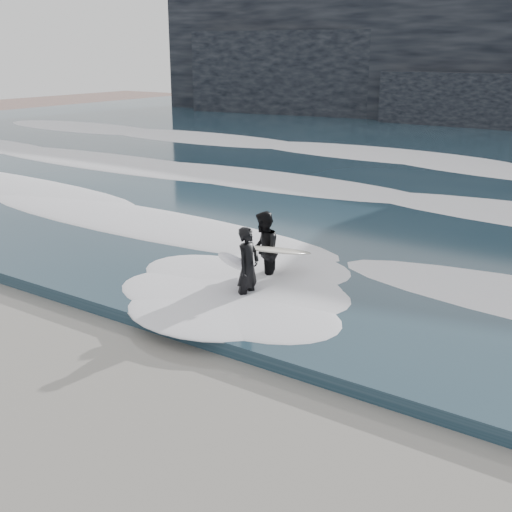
# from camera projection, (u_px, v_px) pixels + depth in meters

# --- Properties ---
(ground) EXTENTS (120.00, 120.00, 0.00)m
(ground) POSITION_uv_depth(u_px,v_px,m) (84.00, 420.00, 10.10)
(ground) COLOR #7F594F
(ground) RESTS_ON ground
(foam_near) EXTENTS (60.00, 3.20, 0.20)m
(foam_near) POSITION_uv_depth(u_px,v_px,m) (345.00, 253.00, 17.04)
(foam_near) COLOR white
(foam_near) RESTS_ON sea
(foam_mid) EXTENTS (60.00, 4.00, 0.24)m
(foam_mid) POSITION_uv_depth(u_px,v_px,m) (436.00, 203.00, 22.52)
(foam_mid) COLOR white
(foam_mid) RESTS_ON sea
(foam_far) EXTENTS (60.00, 4.80, 0.30)m
(foam_far) POSITION_uv_depth(u_px,v_px,m) (503.00, 165.00, 29.57)
(foam_far) COLOR white
(foam_far) RESTS_ON sea
(surfer_left) EXTENTS (1.23, 1.94, 1.86)m
(surfer_left) POSITION_uv_depth(u_px,v_px,m) (246.00, 267.00, 14.33)
(surfer_left) COLOR black
(surfer_left) RESTS_ON ground
(surfer_right) EXTENTS (1.54, 2.25, 1.89)m
(surfer_right) POSITION_uv_depth(u_px,v_px,m) (265.00, 250.00, 15.46)
(surfer_right) COLOR black
(surfer_right) RESTS_ON ground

